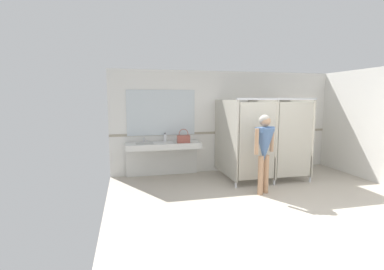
# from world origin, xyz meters

# --- Properties ---
(ground_plane) EXTENTS (6.38, 6.43, 0.10)m
(ground_plane) POSITION_xyz_m (0.00, 0.00, -0.05)
(ground_plane) COLOR #B2A899
(wall_back) EXTENTS (6.38, 0.12, 2.68)m
(wall_back) POSITION_xyz_m (0.00, 2.98, 1.34)
(wall_back) COLOR silver
(wall_back) RESTS_ON ground_plane
(wall_back_tile_band) EXTENTS (6.38, 0.01, 0.06)m
(wall_back_tile_band) POSITION_xyz_m (0.00, 2.91, 1.05)
(wall_back_tile_band) COLOR #9E937F
(wall_back_tile_band) RESTS_ON wall_back
(vanity_counter) EXTENTS (1.83, 0.58, 0.99)m
(vanity_counter) POSITION_xyz_m (-1.89, 2.70, 0.65)
(vanity_counter) COLOR silver
(vanity_counter) RESTS_ON ground_plane
(mirror_panel) EXTENTS (1.73, 0.02, 1.15)m
(mirror_panel) POSITION_xyz_m (-1.89, 2.90, 1.60)
(mirror_panel) COLOR silver
(mirror_panel) RESTS_ON wall_back
(bathroom_stalls) EXTENTS (1.93, 1.54, 1.97)m
(bathroom_stalls) POSITION_xyz_m (0.49, 1.93, 1.03)
(bathroom_stalls) COLOR #B2AD9E
(bathroom_stalls) RESTS_ON ground_plane
(person_standing) EXTENTS (0.53, 0.53, 1.64)m
(person_standing) POSITION_xyz_m (-0.05, 0.93, 1.03)
(person_standing) COLOR tan
(person_standing) RESTS_ON ground_plane
(handbag) EXTENTS (0.31, 0.11, 0.35)m
(handbag) POSITION_xyz_m (-1.40, 2.46, 0.99)
(handbag) COLOR #934C42
(handbag) RESTS_ON vanity_counter
(soap_dispenser) EXTENTS (0.07, 0.07, 0.22)m
(soap_dispenser) POSITION_xyz_m (-1.82, 2.78, 0.98)
(soap_dispenser) COLOR white
(soap_dispenser) RESTS_ON vanity_counter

